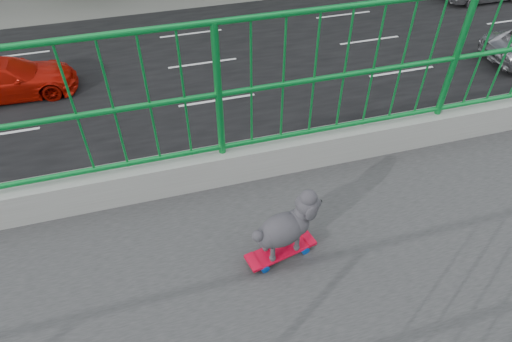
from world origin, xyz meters
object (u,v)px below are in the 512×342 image
object	(u,v)px
poodle	(286,226)
car_3	(7,79)
car_5	(454,179)
skateboard	(281,251)

from	to	relation	value
poodle	car_3	bearing A→B (deg)	-171.26
car_5	car_3	bearing A→B (deg)	-126.06
skateboard	poodle	bearing A→B (deg)	90.00
car_3	car_5	xyz separation A→B (m)	(9.60, 13.19, 0.08)
poodle	car_3	size ratio (longest dim) A/B	0.11
skateboard	car_5	bearing A→B (deg)	114.38
car_3	car_5	distance (m)	16.31
car_3	poodle	bearing A→B (deg)	-158.72
skateboard	poodle	world-z (taller)	poodle
poodle	car_3	world-z (taller)	poodle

